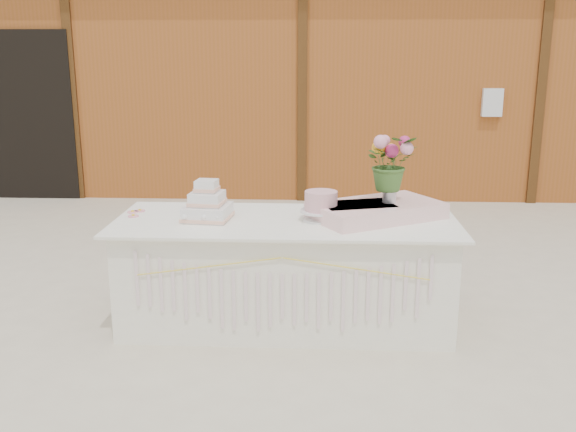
# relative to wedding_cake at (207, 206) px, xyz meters

# --- Properties ---
(ground) EXTENTS (80.00, 80.00, 0.00)m
(ground) POSITION_rel_wedding_cake_xyz_m (0.55, 0.02, -0.87)
(ground) COLOR beige
(ground) RESTS_ON ground
(barn) EXTENTS (12.60, 4.60, 3.30)m
(barn) POSITION_rel_wedding_cake_xyz_m (0.54, 6.02, 0.81)
(barn) COLOR brown
(barn) RESTS_ON ground
(cake_table) EXTENTS (2.40, 1.00, 0.77)m
(cake_table) POSITION_rel_wedding_cake_xyz_m (0.55, 0.02, -0.48)
(cake_table) COLOR white
(cake_table) RESTS_ON ground
(wedding_cake) EXTENTS (0.35, 0.35, 0.28)m
(wedding_cake) POSITION_rel_wedding_cake_xyz_m (0.00, 0.00, 0.00)
(wedding_cake) COLOR white
(wedding_cake) RESTS_ON cake_table
(pink_cake_stand) EXTENTS (0.29, 0.29, 0.21)m
(pink_cake_stand) POSITION_rel_wedding_cake_xyz_m (0.79, 0.01, 0.02)
(pink_cake_stand) COLOR white
(pink_cake_stand) RESTS_ON cake_table
(satin_runner) EXTENTS (1.03, 0.89, 0.11)m
(satin_runner) POSITION_rel_wedding_cake_xyz_m (1.19, 0.10, -0.04)
(satin_runner) COLOR beige
(satin_runner) RESTS_ON cake_table
(flower_vase) EXTENTS (0.10, 0.10, 0.13)m
(flower_vase) POSITION_rel_wedding_cake_xyz_m (1.27, 0.12, 0.08)
(flower_vase) COLOR silver
(flower_vase) RESTS_ON satin_runner
(bouquet) EXTENTS (0.40, 0.36, 0.39)m
(bouquet) POSITION_rel_wedding_cake_xyz_m (1.27, 0.12, 0.35)
(bouquet) COLOR #3D6628
(bouquet) RESTS_ON flower_vase
(loose_flowers) EXTENTS (0.28, 0.40, 0.02)m
(loose_flowers) POSITION_rel_wedding_cake_xyz_m (-0.51, 0.03, -0.09)
(loose_flowers) COLOR pink
(loose_flowers) RESTS_ON cake_table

